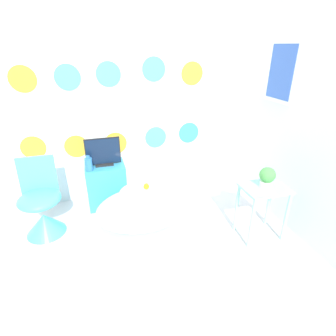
% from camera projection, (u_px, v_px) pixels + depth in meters
% --- Properties ---
extents(ground_plane, '(12.00, 12.00, 0.00)m').
position_uv_depth(ground_plane, '(147.00, 291.00, 2.11)').
color(ground_plane, silver).
extents(wall_back_dotted, '(4.29, 0.05, 2.60)m').
position_uv_depth(wall_back_dotted, '(113.00, 94.00, 2.97)').
color(wall_back_dotted, white).
rests_on(wall_back_dotted, ground_plane).
extents(wall_right, '(0.06, 2.61, 2.60)m').
position_uv_depth(wall_right, '(285.00, 98.00, 2.68)').
color(wall_right, silver).
rests_on(wall_right, ground_plane).
extents(rug, '(1.09, 0.84, 0.01)m').
position_uv_depth(rug, '(146.00, 235.00, 2.72)').
color(rug, silver).
rests_on(rug, ground_plane).
extents(bathtub, '(0.98, 0.58, 0.45)m').
position_uv_depth(bathtub, '(143.00, 209.00, 2.77)').
color(bathtub, white).
rests_on(bathtub, ground_plane).
extents(rubber_duck, '(0.06, 0.07, 0.07)m').
position_uv_depth(rubber_duck, '(146.00, 186.00, 2.70)').
color(rubber_duck, yellow).
rests_on(rubber_duck, bathtub).
extents(chair, '(0.41, 0.41, 0.80)m').
position_uv_depth(chair, '(42.00, 211.00, 2.68)').
color(chair, '#4CC6DB').
rests_on(chair, ground_plane).
extents(tv_cabinet, '(0.45, 0.35, 0.53)m').
position_uv_depth(tv_cabinet, '(107.00, 185.00, 3.17)').
color(tv_cabinet, '#389ED6').
rests_on(tv_cabinet, ground_plane).
extents(tv, '(0.39, 0.12, 0.33)m').
position_uv_depth(tv, '(103.00, 153.00, 3.00)').
color(tv, black).
rests_on(tv, tv_cabinet).
extents(vase, '(0.08, 0.08, 0.18)m').
position_uv_depth(vase, '(89.00, 164.00, 2.89)').
color(vase, '#2D72B7').
rests_on(vase, tv_cabinet).
extents(side_table, '(0.44, 0.32, 0.57)m').
position_uv_depth(side_table, '(263.00, 198.00, 2.56)').
color(side_table, '#99E0D8').
rests_on(side_table, ground_plane).
extents(potted_plant_left, '(0.15, 0.15, 0.20)m').
position_uv_depth(potted_plant_left, '(267.00, 177.00, 2.46)').
color(potted_plant_left, white).
rests_on(potted_plant_left, side_table).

